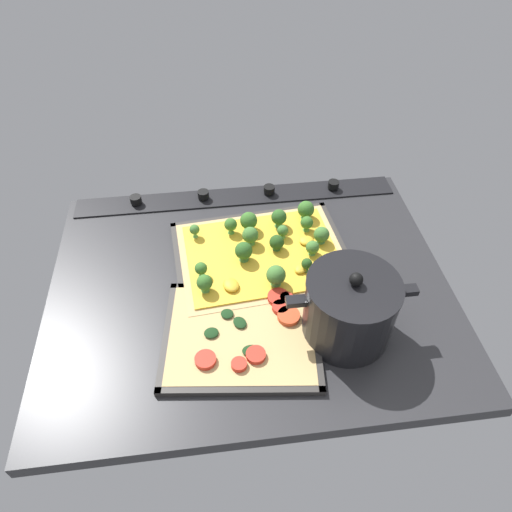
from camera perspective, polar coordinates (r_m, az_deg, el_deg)
name	(u,v)px	position (r cm, az deg, el deg)	size (l,w,h in cm)	color
ground_plane	(250,289)	(98.61, -0.77, -4.08)	(83.34, 65.89, 3.00)	#28282B
stove_control_panel	(237,196)	(118.39, -2.41, 7.45)	(80.01, 7.00, 2.60)	black
baking_tray_front	(262,258)	(102.10, 0.76, -0.29)	(40.16, 32.67, 1.30)	#33302D
broccoli_pizza	(264,251)	(101.26, 1.04, 0.68)	(37.56, 30.07, 6.06)	tan
baking_tray_back	(241,335)	(89.19, -1.83, -9.73)	(32.02, 27.88, 1.30)	#33302D
veggie_pizza_back	(244,332)	(88.67, -1.45, -9.37)	(29.36, 25.22, 1.90)	tan
cooking_pot	(349,309)	(86.28, 11.42, -6.37)	(23.76, 16.89, 16.18)	black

